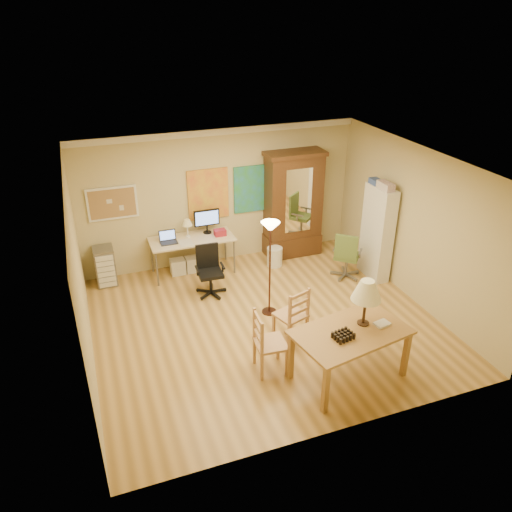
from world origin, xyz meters
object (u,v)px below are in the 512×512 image
object	(u,v)px
office_chair_green	(346,265)
bookshelf	(377,233)
computer_desk	(194,251)
office_chair_black	(210,281)
dining_table	(357,319)
armoire	(293,211)

from	to	relation	value
office_chair_green	bookshelf	world-z (taller)	bookshelf
computer_desk	office_chair_black	world-z (taller)	computer_desk
computer_desk	office_chair_green	size ratio (longest dim) A/B	1.68
computer_desk	bookshelf	xyz separation A→B (m)	(3.22, -1.35, 0.46)
computer_desk	office_chair_black	xyz separation A→B (m)	(0.07, -0.93, -0.20)
dining_table	computer_desk	size ratio (longest dim) A/B	1.06
office_chair_green	armoire	xyz separation A→B (m)	(-0.55, 1.32, 0.70)
armoire	office_chair_black	bearing A→B (deg)	-153.80
armoire	bookshelf	xyz separation A→B (m)	(1.09, -1.44, -0.05)
office_chair_green	bookshelf	bearing A→B (deg)	-11.81
bookshelf	armoire	bearing A→B (deg)	127.31
bookshelf	dining_table	bearing A→B (deg)	-127.48
office_chair_black	armoire	world-z (taller)	armoire
dining_table	office_chair_black	world-z (taller)	dining_table
dining_table	armoire	xyz separation A→B (m)	(0.75, 3.84, 0.03)
dining_table	office_chair_green	world-z (taller)	dining_table
office_chair_black	armoire	distance (m)	2.40
computer_desk	bookshelf	distance (m)	3.52
bookshelf	office_chair_black	bearing A→B (deg)	172.36
office_chair_green	dining_table	bearing A→B (deg)	-117.40
office_chair_green	armoire	size ratio (longest dim) A/B	0.44
armoire	bookshelf	bearing A→B (deg)	-52.69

